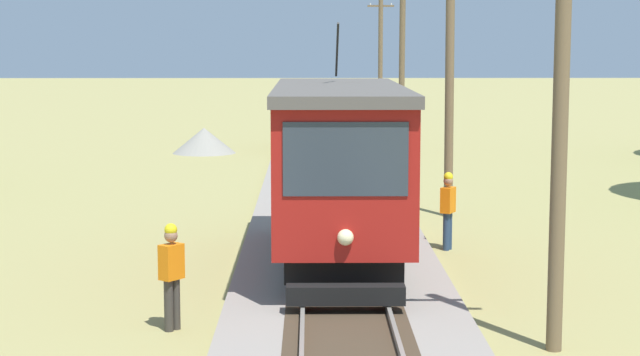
# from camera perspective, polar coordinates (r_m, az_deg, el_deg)

# --- Properties ---
(red_tram) EXTENTS (2.60, 8.54, 4.79)m
(red_tram) POSITION_cam_1_polar(r_m,az_deg,el_deg) (21.70, 1.03, 0.69)
(red_tram) COLOR maroon
(red_tram) RESTS_ON rail_right
(freight_car) EXTENTS (2.40, 5.20, 2.31)m
(freight_car) POSITION_cam_1_polar(r_m,az_deg,el_deg) (46.37, 0.18, 3.49)
(freight_car) COLOR slate
(freight_car) RESTS_ON rail_right
(utility_pole_near_tram) EXTENTS (1.40, 0.26, 6.67)m
(utility_pole_near_tram) POSITION_cam_1_polar(r_m,az_deg,el_deg) (16.27, 12.79, 2.64)
(utility_pole_near_tram) COLOR brown
(utility_pole_near_tram) RESTS_ON ground
(utility_pole_mid) EXTENTS (1.40, 0.52, 8.17)m
(utility_pole_mid) POSITION_cam_1_polar(r_m,az_deg,el_deg) (28.68, 7.00, 6.26)
(utility_pole_mid) COLOR brown
(utility_pole_mid) RESTS_ON ground
(utility_pole_far) EXTENTS (1.40, 0.55, 8.05)m
(utility_pole_far) POSITION_cam_1_polar(r_m,az_deg,el_deg) (43.33, 4.44, 6.58)
(utility_pole_far) COLOR brown
(utility_pole_far) RESTS_ON ground
(utility_pole_distant) EXTENTS (1.40, 0.26, 7.42)m
(utility_pole_distant) POSITION_cam_1_polar(r_m,az_deg,el_deg) (56.41, 3.27, 6.47)
(utility_pole_distant) COLOR brown
(utility_pole_distant) RESTS_ON ground
(gravel_pile) EXTENTS (2.66, 2.66, 1.08)m
(gravel_pile) POSITION_cam_1_polar(r_m,az_deg,el_deg) (44.98, -6.26, 2.02)
(gravel_pile) COLOR gray
(gravel_pile) RESTS_ON ground
(track_worker) EXTENTS (0.42, 0.45, 1.78)m
(track_worker) POSITION_cam_1_polar(r_m,az_deg,el_deg) (17.54, -7.99, -5.01)
(track_worker) COLOR #38332D
(track_worker) RESTS_ON ground
(second_worker) EXTENTS (0.39, 0.45, 1.78)m
(second_worker) POSITION_cam_1_polar(r_m,az_deg,el_deg) (24.17, 6.90, -1.57)
(second_worker) COLOR navy
(second_worker) RESTS_ON ground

